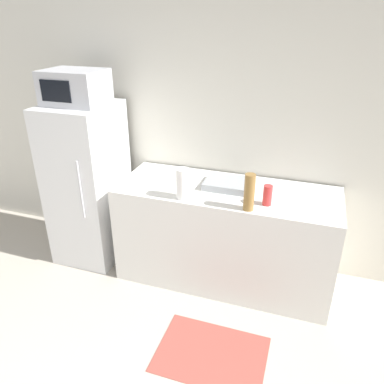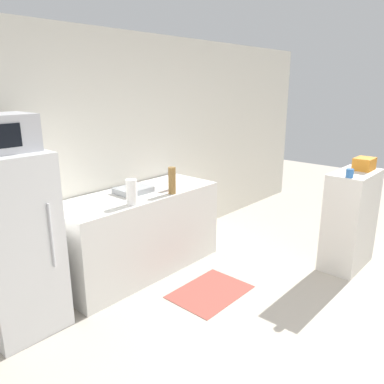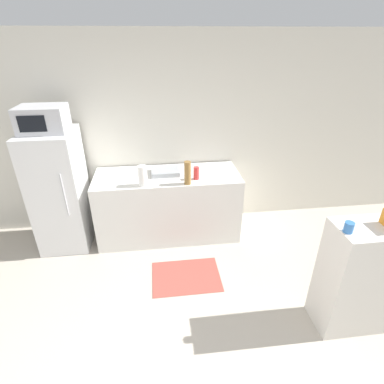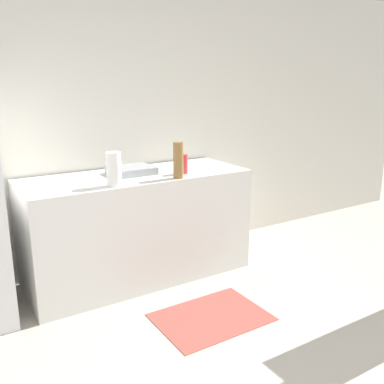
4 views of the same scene
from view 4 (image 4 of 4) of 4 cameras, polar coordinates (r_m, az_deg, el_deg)
name	(u,v)px [view 4 (image 4 of 4)]	position (r m, az deg, el deg)	size (l,w,h in m)	color
wall_back	(110,123)	(3.87, -10.84, 9.04)	(8.00, 0.06, 2.60)	silver
counter	(138,226)	(3.69, -7.24, -4.57)	(1.88, 0.72, 0.90)	silver
sink_basin	(131,170)	(3.60, -8.10, 2.87)	(0.36, 0.30, 0.06)	#9EA3A8
bottle_tall	(178,160)	(3.39, -1.85, 4.26)	(0.08, 0.08, 0.29)	olive
bottle_short	(184,164)	(3.57, -1.14, 3.75)	(0.07, 0.07, 0.16)	red
paper_towel_roll	(114,169)	(3.19, -10.37, 3.02)	(0.11, 0.11, 0.25)	white
kitchen_rug	(211,317)	(3.22, 2.58, -16.30)	(0.79, 0.57, 0.01)	#99473D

